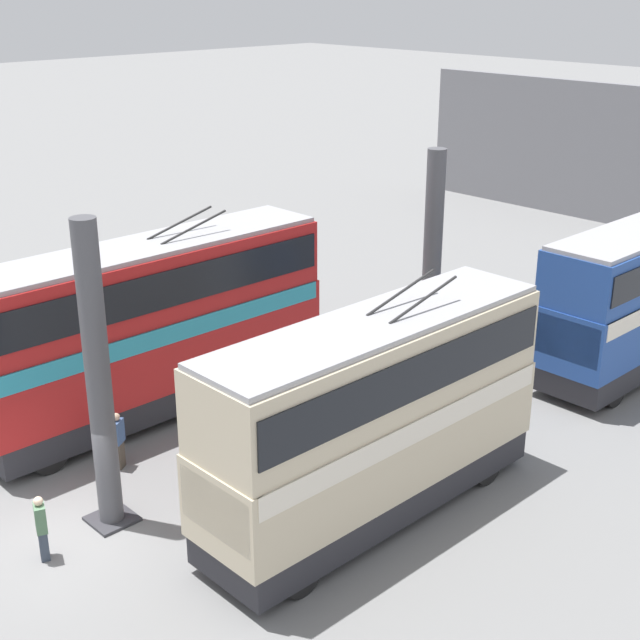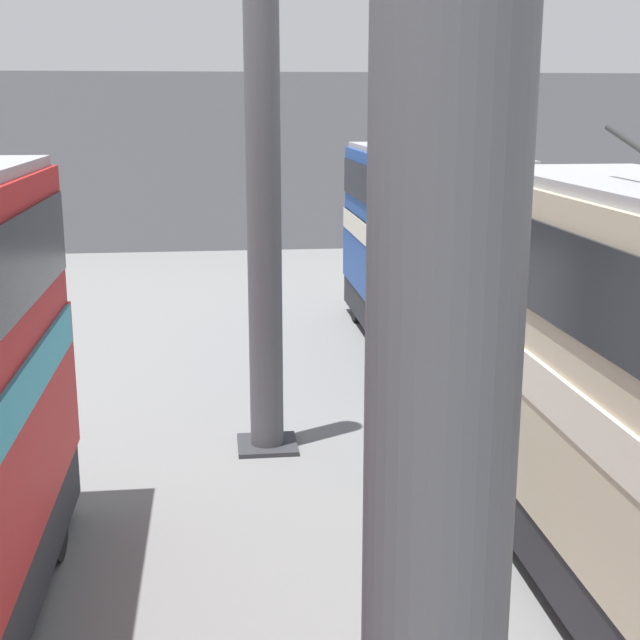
% 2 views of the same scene
% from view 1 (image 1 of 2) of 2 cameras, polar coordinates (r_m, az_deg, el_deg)
% --- Properties ---
extents(ground_plane, '(240.00, 240.00, 0.00)m').
position_cam_1_polar(ground_plane, '(22.35, -16.35, -13.60)').
color(ground_plane, slate).
extents(support_column_near, '(1.06, 1.06, 7.61)m').
position_cam_1_polar(support_column_near, '(21.11, -13.97, -3.99)').
color(support_column_near, '#4C4C51').
rests_on(support_column_near, ground_plane).
extents(support_column_far, '(1.06, 1.06, 7.61)m').
position_cam_1_polar(support_column_far, '(28.34, 7.15, 3.00)').
color(support_column_far, '#4C4C51').
rests_on(support_column_far, ground_plane).
extents(bus_left_near, '(9.56, 2.54, 5.75)m').
position_cam_1_polar(bus_left_near, '(21.13, 3.52, -5.65)').
color(bus_left_near, black).
rests_on(bus_left_near, ground_plane).
extents(bus_right_mid, '(11.18, 2.54, 5.92)m').
position_cam_1_polar(bus_right_mid, '(26.65, -10.68, 0.10)').
color(bus_right_mid, black).
rests_on(bus_right_mid, ground_plane).
extents(person_by_left_row, '(0.43, 0.26, 1.70)m').
position_cam_1_polar(person_by_left_row, '(24.90, 3.51, -6.46)').
color(person_by_left_row, '#473D33').
rests_on(person_by_left_row, ground_plane).
extents(person_aisle_midway, '(0.38, 0.48, 1.76)m').
position_cam_1_polar(person_aisle_midway, '(22.70, -6.48, -9.40)').
color(person_aisle_midway, '#2D2D33').
rests_on(person_aisle_midway, ground_plane).
extents(person_by_right_row, '(0.48, 0.43, 1.63)m').
position_cam_1_polar(person_by_right_row, '(24.62, -12.81, -7.45)').
color(person_by_right_row, '#473D33').
rests_on(person_by_right_row, ground_plane).
extents(person_aisle_foreground, '(0.38, 0.48, 1.63)m').
position_cam_1_polar(person_aisle_foreground, '(21.50, -17.40, -12.50)').
color(person_aisle_foreground, '#384251').
rests_on(person_aisle_foreground, ground_plane).
extents(oil_drum, '(0.57, 0.57, 0.88)m').
position_cam_1_polar(oil_drum, '(27.23, 7.85, -5.18)').
color(oil_drum, '#235638').
rests_on(oil_drum, ground_plane).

